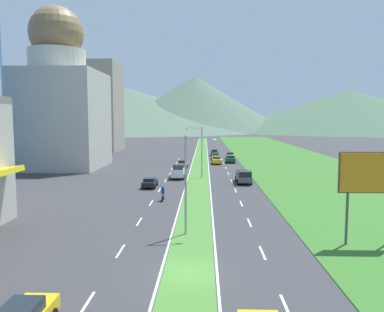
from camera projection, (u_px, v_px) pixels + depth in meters
ground_plane at (189, 273)px, 23.58m from camera, size 600.00×600.00×0.00m
grass_median at (200, 163)px, 83.27m from camera, size 3.20×240.00×0.06m
grass_verge_right at (295, 163)px, 82.59m from camera, size 24.00×240.00×0.06m
lane_dash_left_2 at (87, 304)px, 19.63m from camera, size 0.16×2.80×0.01m
lane_dash_left_3 at (120, 251)px, 27.52m from camera, size 0.16×2.80×0.01m
lane_dash_left_4 at (139, 222)px, 35.41m from camera, size 0.16×2.80×0.01m
lane_dash_left_5 at (151, 203)px, 43.30m from camera, size 0.16×2.80×0.01m
lane_dash_left_6 at (159, 190)px, 51.18m from camera, size 0.16×2.80×0.01m
lane_dash_left_7 at (165, 181)px, 59.07m from camera, size 0.16×2.80×0.01m
lane_dash_left_8 at (170, 173)px, 66.96m from camera, size 0.16×2.80×0.01m
lane_dash_left_9 at (174, 168)px, 74.85m from camera, size 0.16×2.80×0.01m
lane_dash_left_10 at (177, 163)px, 82.74m from camera, size 0.16×2.80×0.01m
lane_dash_left_11 at (179, 159)px, 90.63m from camera, size 0.16×2.80×0.01m
lane_dash_right_2 at (286, 307)px, 19.29m from camera, size 0.16×2.80×0.01m
lane_dash_right_3 at (262, 253)px, 27.18m from camera, size 0.16×2.80×0.01m
lane_dash_right_4 at (249, 223)px, 35.07m from camera, size 0.16×2.80×0.01m
lane_dash_right_5 at (241, 204)px, 42.96m from camera, size 0.16×2.80×0.01m
lane_dash_right_6 at (236, 190)px, 50.85m from camera, size 0.16×2.80×0.01m
lane_dash_right_7 at (231, 181)px, 58.74m from camera, size 0.16×2.80×0.01m
lane_dash_right_8 at (228, 174)px, 66.62m from camera, size 0.16×2.80×0.01m
lane_dash_right_9 at (226, 168)px, 74.51m from camera, size 0.16×2.80×0.01m
lane_dash_right_10 at (224, 163)px, 82.40m from camera, size 0.16×2.80×0.01m
lane_dash_right_11 at (222, 159)px, 90.29m from camera, size 0.16×2.80×0.01m
edge_line_median_left at (192, 163)px, 83.33m from camera, size 0.16×240.00×0.01m
edge_line_median_right at (208, 163)px, 83.21m from camera, size 0.16×240.00×0.01m
domed_building at (59, 102)px, 74.02m from camera, size 16.52×16.52×30.88m
midrise_colored at (94, 107)px, 113.49m from camera, size 14.68×14.68×26.07m
hill_far_left at (126, 109)px, 312.85m from camera, size 239.69×239.69×34.84m
hill_far_center at (195, 104)px, 297.60m from camera, size 144.14×144.14×42.49m
hill_far_right at (349, 111)px, 293.18m from camera, size 203.98×203.98×31.38m
street_lamp_near at (189, 178)px, 31.02m from camera, size 2.62×0.45×8.15m
street_lamp_mid at (200, 148)px, 61.32m from camera, size 2.87×0.45×8.24m
billboard_roadside at (369, 177)px, 28.28m from camera, size 4.54×0.28×7.09m
car_1 at (230, 156)px, 91.08m from camera, size 1.90×4.22×1.58m
car_2 at (183, 164)px, 74.80m from camera, size 1.97×4.16×1.48m
car_4 at (214, 153)px, 99.33m from camera, size 1.89×4.43×1.59m
car_5 at (217, 160)px, 81.08m from camera, size 1.98×4.54×1.50m
car_6 at (216, 156)px, 89.73m from camera, size 1.98×4.28×1.46m
car_7 at (150, 182)px, 53.21m from camera, size 1.90×4.28×1.39m
car_8 at (231, 159)px, 83.25m from camera, size 2.01×4.12×1.54m
pickup_truck_0 at (244, 177)px, 56.54m from camera, size 2.18×5.40×2.00m
pickup_truck_1 at (178, 172)px, 61.94m from camera, size 2.18×5.40×2.00m
motorcycle_rider at (163, 194)px, 44.50m from camera, size 0.36×2.00×1.80m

